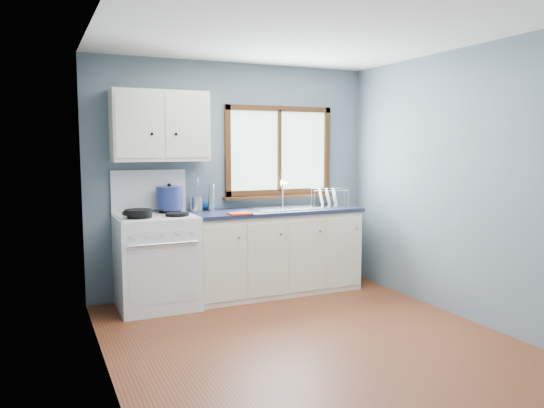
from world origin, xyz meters
name	(u,v)px	position (x,y,z in m)	size (l,w,h in m)	color
floor	(311,343)	(0.00, 0.00, -0.01)	(3.20, 3.60, 0.02)	brown
ceiling	(314,28)	(0.00, 0.00, 2.51)	(3.20, 3.60, 0.02)	white
wall_back	(234,178)	(0.00, 1.81, 1.25)	(3.20, 0.02, 2.50)	slate
wall_front	(492,219)	(0.00, -1.81, 1.25)	(3.20, 0.02, 2.50)	slate
wall_left	(103,199)	(-1.61, 0.00, 1.25)	(0.02, 3.60, 2.50)	slate
wall_right	(466,185)	(1.61, 0.00, 1.25)	(0.02, 3.60, 2.50)	slate
gas_range	(156,259)	(-0.95, 1.47, 0.49)	(0.76, 0.69, 1.36)	white
base_cabinets	(275,255)	(0.36, 1.49, 0.41)	(1.85, 0.60, 0.88)	#F1EAC9
countertop	(275,211)	(0.36, 1.49, 0.90)	(1.89, 0.64, 0.04)	#161D33
sink	(290,214)	(0.54, 1.49, 0.86)	(0.84, 0.46, 0.44)	silver
window	(279,157)	(0.54, 1.77, 1.48)	(1.36, 0.10, 1.03)	#9EC6A8
upper_cabinets	(160,126)	(-0.85, 1.63, 1.80)	(0.95, 0.35, 0.70)	#F1EAC9
skillet	(139,212)	(-1.14, 1.31, 0.99)	(0.41, 0.32, 0.05)	black
stockpot	(169,198)	(-0.78, 1.60, 1.08)	(0.31, 0.31, 0.27)	navy
utensil_crock	(197,203)	(-0.47, 1.67, 1.00)	(0.14, 0.14, 0.41)	silver
thermos	(211,197)	(-0.32, 1.65, 1.07)	(0.07, 0.07, 0.29)	silver
soap_bottle	(213,200)	(-0.29, 1.66, 1.04)	(0.09, 0.09, 0.23)	blue
dish_towel	(240,213)	(-0.15, 1.25, 0.93)	(0.23, 0.16, 0.02)	red
dish_rack	(329,202)	(1.02, 1.48, 0.98)	(0.49, 0.44, 0.21)	silver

